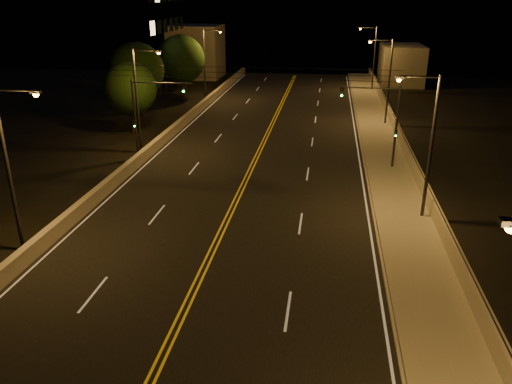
# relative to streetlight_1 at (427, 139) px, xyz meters

# --- Properties ---
(road) EXTENTS (18.00, 120.00, 0.02)m
(road) POSITION_rel_streetlight_1_xyz_m (-11.51, -1.10, -5.08)
(road) COLOR black
(road) RESTS_ON ground
(sidewalk) EXTENTS (3.60, 120.00, 0.30)m
(sidewalk) POSITION_rel_streetlight_1_xyz_m (-0.71, -1.10, -4.94)
(sidewalk) COLOR gray
(sidewalk) RESTS_ON ground
(curb) EXTENTS (0.14, 120.00, 0.15)m
(curb) POSITION_rel_streetlight_1_xyz_m (-2.58, -1.10, -5.02)
(curb) COLOR gray
(curb) RESTS_ON ground
(parapet_wall) EXTENTS (0.30, 120.00, 1.00)m
(parapet_wall) POSITION_rel_streetlight_1_xyz_m (0.94, -1.10, -4.29)
(parapet_wall) COLOR #A89E8C
(parapet_wall) RESTS_ON sidewalk
(jersey_barrier) EXTENTS (0.45, 120.00, 0.93)m
(jersey_barrier) POSITION_rel_streetlight_1_xyz_m (-20.63, -1.10, -4.63)
(jersey_barrier) COLOR #A89E8C
(jersey_barrier) RESTS_ON ground
(distant_building_right) EXTENTS (6.00, 10.00, 5.73)m
(distant_building_right) POSITION_rel_streetlight_1_xyz_m (4.99, 51.29, -2.22)
(distant_building_right) COLOR gray
(distant_building_right) RESTS_ON ground
(distant_building_left) EXTENTS (8.00, 8.00, 8.22)m
(distant_building_left) POSITION_rel_streetlight_1_xyz_m (-27.51, 53.16, -0.98)
(distant_building_left) COLOR gray
(distant_building_left) RESTS_ON ground
(parapet_rail) EXTENTS (0.06, 120.00, 0.06)m
(parapet_rail) POSITION_rel_streetlight_1_xyz_m (0.94, -1.10, -3.76)
(parapet_rail) COLOR black
(parapet_rail) RESTS_ON parapet_wall
(lane_markings) EXTENTS (17.32, 116.00, 0.00)m
(lane_markings) POSITION_rel_streetlight_1_xyz_m (-11.51, -1.17, -5.07)
(lane_markings) COLOR silver
(lane_markings) RESTS_ON road
(streetlight_1) EXTENTS (2.55, 0.28, 8.78)m
(streetlight_1) POSITION_rel_streetlight_1_xyz_m (0.00, 0.00, 0.00)
(streetlight_1) COLOR #2D2D33
(streetlight_1) RESTS_ON ground
(streetlight_2) EXTENTS (2.55, 0.28, 8.78)m
(streetlight_2) POSITION_rel_streetlight_1_xyz_m (0.00, 23.73, 0.00)
(streetlight_2) COLOR #2D2D33
(streetlight_2) RESTS_ON ground
(streetlight_3) EXTENTS (2.55, 0.28, 8.78)m
(streetlight_3) POSITION_rel_streetlight_1_xyz_m (0.00, 43.71, 0.00)
(streetlight_3) COLOR #2D2D33
(streetlight_3) RESTS_ON ground
(streetlight_4) EXTENTS (2.55, 0.28, 8.78)m
(streetlight_4) POSITION_rel_streetlight_1_xyz_m (-21.42, -7.00, 0.00)
(streetlight_4) COLOR #2D2D33
(streetlight_4) RESTS_ON ground
(streetlight_5) EXTENTS (2.55, 0.28, 8.78)m
(streetlight_5) POSITION_rel_streetlight_1_xyz_m (-21.42, 11.06, 0.00)
(streetlight_5) COLOR #2D2D33
(streetlight_5) RESTS_ON ground
(streetlight_6) EXTENTS (2.55, 0.28, 8.78)m
(streetlight_6) POSITION_rel_streetlight_1_xyz_m (-21.42, 34.89, 0.00)
(streetlight_6) COLOR #2D2D33
(streetlight_6) RESTS_ON ground
(traffic_signal_right) EXTENTS (5.11, 0.31, 6.55)m
(traffic_signal_right) POSITION_rel_streetlight_1_xyz_m (-1.47, 9.30, -0.99)
(traffic_signal_right) COLOR #2D2D33
(traffic_signal_right) RESTS_ON ground
(traffic_signal_left) EXTENTS (5.11, 0.31, 6.55)m
(traffic_signal_left) POSITION_rel_streetlight_1_xyz_m (-20.36, 9.30, -0.99)
(traffic_signal_left) COLOR #2D2D33
(traffic_signal_left) RESTS_ON ground
(overhead_wires) EXTENTS (22.00, 0.03, 0.83)m
(overhead_wires) POSITION_rel_streetlight_1_xyz_m (-11.51, 8.40, 2.31)
(overhead_wires) COLOR black
(tree_0) EXTENTS (5.15, 5.15, 6.97)m
(tree_0) POSITION_rel_streetlight_1_xyz_m (-24.68, 16.93, -0.70)
(tree_0) COLOR black
(tree_0) RESTS_ON ground
(tree_1) EXTENTS (5.98, 5.98, 8.10)m
(tree_1) POSITION_rel_streetlight_1_xyz_m (-26.76, 24.44, 0.01)
(tree_1) COLOR black
(tree_1) RESTS_ON ground
(tree_2) EXTENTS (6.04, 6.04, 8.19)m
(tree_2) POSITION_rel_streetlight_1_xyz_m (-24.48, 33.86, 0.07)
(tree_2) COLOR black
(tree_2) RESTS_ON ground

